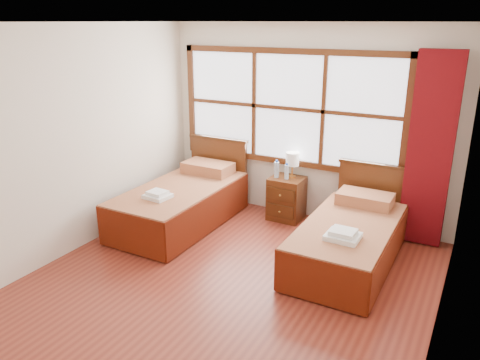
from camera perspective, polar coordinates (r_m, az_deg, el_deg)
The scene contains 15 objects.
floor at distance 4.93m, azimuth -2.32°, elevation -13.18°, with size 4.50×4.50×0.00m, color maroon.
ceiling at distance 4.18m, azimuth -2.82°, elevation 18.68°, with size 4.50×4.50×0.00m, color white.
wall_back at distance 6.35m, azimuth 8.02°, elevation 6.76°, with size 4.00×4.00×0.00m, color silver.
wall_left at distance 5.64m, azimuth -20.31°, elevation 4.23°, with size 4.50×4.50×0.00m, color silver.
wall_right at distance 3.81m, azimuth 24.26°, elevation -3.03°, with size 4.50×4.50×0.00m, color silver.
window at distance 6.36m, azimuth 5.86°, elevation 8.71°, with size 3.16×0.06×1.56m.
curtain at distance 5.89m, azimuth 22.17°, elevation 3.28°, with size 0.50×0.16×2.30m, color maroon.
bed_left at distance 6.33m, azimuth -7.00°, elevation -2.66°, with size 1.02×2.04×0.99m.
bed_right at distance 5.44m, azimuth 13.19°, elevation -7.02°, with size 0.96×1.98×0.92m.
nightstand at distance 6.45m, azimuth 5.67°, elevation -2.25°, with size 0.45×0.44×0.60m.
towels_left at distance 5.87m, azimuth -10.01°, elevation -1.81°, with size 0.32×0.29×0.09m.
towels_right at distance 4.92m, azimuth 12.44°, elevation -6.57°, with size 0.34×0.30×0.10m.
lamp at distance 6.32m, azimuth 6.42°, elevation 2.46°, with size 0.18×0.18×0.35m.
bottle_near at distance 6.33m, azimuth 4.48°, elevation 1.29°, with size 0.06×0.06×0.24m.
bottle_far at distance 6.28m, azimuth 5.71°, elevation 1.00°, with size 0.06×0.06×0.22m.
Camera 1 is at (2.16, -3.57, 2.61)m, focal length 35.00 mm.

